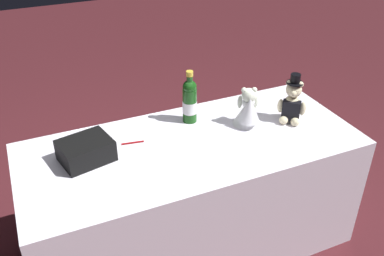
% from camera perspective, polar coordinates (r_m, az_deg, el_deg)
% --- Properties ---
extents(ground_plane, '(12.00, 12.00, 0.00)m').
position_cam_1_polar(ground_plane, '(2.86, 0.00, -14.82)').
color(ground_plane, '#47191E').
extents(reception_table, '(1.88, 0.82, 0.76)m').
position_cam_1_polar(reception_table, '(2.60, 0.00, -9.05)').
color(reception_table, white).
rests_on(reception_table, ground_plane).
extents(teddy_bear_groom, '(0.16, 0.15, 0.30)m').
position_cam_1_polar(teddy_bear_groom, '(2.59, 13.18, 3.17)').
color(teddy_bear_groom, beige).
rests_on(teddy_bear_groom, reception_table).
extents(teddy_bear_bride, '(0.19, 0.22, 0.24)m').
position_cam_1_polar(teddy_bear_bride, '(2.51, 7.50, 2.50)').
color(teddy_bear_bride, white).
rests_on(teddy_bear_bride, reception_table).
extents(champagne_bottle, '(0.09, 0.09, 0.32)m').
position_cam_1_polar(champagne_bottle, '(2.51, -0.31, 3.69)').
color(champagne_bottle, '#154714').
rests_on(champagne_bottle, reception_table).
extents(signing_pen, '(0.13, 0.03, 0.01)m').
position_cam_1_polar(signing_pen, '(2.39, -8.03, -1.97)').
color(signing_pen, maroon).
rests_on(signing_pen, reception_table).
extents(gift_case_black, '(0.30, 0.26, 0.11)m').
position_cam_1_polar(gift_case_black, '(2.28, -13.96, -2.93)').
color(gift_case_black, black).
rests_on(gift_case_black, reception_table).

